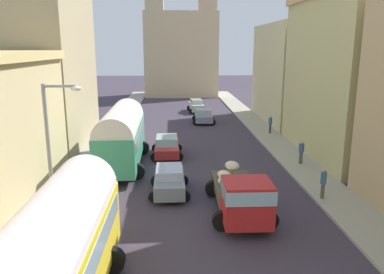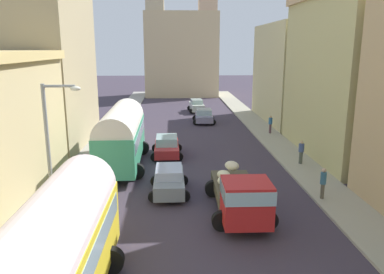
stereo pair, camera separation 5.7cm
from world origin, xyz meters
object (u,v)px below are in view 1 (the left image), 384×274
at_px(car_1, 196,106).
at_px(pedestrian_4, 323,182).
at_px(parked_bus_0, 46,269).
at_px(pedestrian_3, 270,124).
at_px(streetlamp_near, 54,148).
at_px(car_2, 169,180).
at_px(parked_bus_1, 121,134).
at_px(cargo_truck_0, 241,194).
at_px(car_3, 167,146).
at_px(car_0, 204,116).
at_px(pedestrian_0, 301,151).

xyz_separation_m(car_1, pedestrian_4, (4.90, -28.55, 0.25)).
relative_size(parked_bus_0, pedestrian_3, 5.64).
xyz_separation_m(pedestrian_4, streetlamp_near, (-12.71, -2.95, 2.80)).
relative_size(car_2, pedestrian_4, 2.17).
bearing_deg(parked_bus_0, car_2, 73.52).
distance_m(parked_bus_1, cargo_truck_0, 10.80).
bearing_deg(pedestrian_4, car_3, 133.01).
bearing_deg(pedestrian_4, cargo_truck_0, -158.28).
relative_size(parked_bus_0, car_3, 2.45).
distance_m(parked_bus_0, car_1, 38.24).
distance_m(car_0, pedestrian_0, 16.26).
relative_size(cargo_truck_0, car_2, 1.68).
bearing_deg(car_2, car_1, 83.41).
bearing_deg(car_0, streetlamp_near, -108.50).
bearing_deg(parked_bus_0, parked_bus_1, 90.31).
bearing_deg(car_1, parked_bus_0, -99.45).
relative_size(car_0, car_1, 0.92).
xyz_separation_m(parked_bus_0, pedestrian_4, (11.17, 9.15, -1.13)).
relative_size(car_1, pedestrian_3, 2.34).
distance_m(car_2, pedestrian_0, 10.06).
height_order(cargo_truck_0, car_3, cargo_truck_0).
relative_size(car_3, streetlamp_near, 0.63).
bearing_deg(pedestrian_0, parked_bus_1, 177.66).
bearing_deg(pedestrian_3, parked_bus_1, -144.24).
bearing_deg(pedestrian_0, streetlamp_near, -146.28).
bearing_deg(streetlamp_near, cargo_truck_0, 7.76).
relative_size(car_0, streetlamp_near, 0.59).
bearing_deg(cargo_truck_0, parked_bus_0, -131.77).
bearing_deg(cargo_truck_0, car_0, 89.75).
xyz_separation_m(cargo_truck_0, pedestrian_4, (4.65, 1.85, -0.16)).
bearing_deg(car_3, streetlamp_near, -110.54).
bearing_deg(car_2, car_3, 91.97).
bearing_deg(pedestrian_4, parked_bus_0, -140.67).
distance_m(cargo_truck_0, streetlamp_near, 8.56).
relative_size(parked_bus_0, car_0, 2.62).
bearing_deg(car_3, pedestrian_3, 35.33).
height_order(car_2, streetlamp_near, streetlamp_near).
distance_m(car_1, pedestrian_0, 23.15).
bearing_deg(parked_bus_0, pedestrian_3, 63.50).
relative_size(pedestrian_0, pedestrian_3, 0.98).
bearing_deg(pedestrian_4, parked_bus_1, 149.51).
relative_size(parked_bus_1, car_0, 2.33).
bearing_deg(parked_bus_1, pedestrian_3, 35.76).
distance_m(car_0, car_2, 20.27).
relative_size(car_3, pedestrian_4, 2.27).
relative_size(car_1, car_3, 1.02).
distance_m(cargo_truck_0, car_1, 30.40).
xyz_separation_m(pedestrian_3, streetlamp_near, (-13.87, -18.52, 2.83)).
bearing_deg(pedestrian_0, car_0, 109.56).
xyz_separation_m(parked_bus_1, car_1, (6.36, 21.92, -1.44)).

